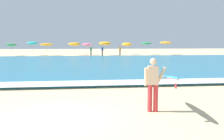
# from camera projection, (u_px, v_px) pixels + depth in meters

# --- Properties ---
(ground_plane) EXTENTS (160.00, 160.00, 0.00)m
(ground_plane) POSITION_uv_depth(u_px,v_px,m) (53.00, 118.00, 7.74)
(ground_plane) COLOR beige
(sea) EXTENTS (120.00, 28.00, 0.14)m
(sea) POSITION_uv_depth(u_px,v_px,m) (71.00, 64.00, 26.54)
(sea) COLOR teal
(sea) RESTS_ON ground
(surf_foam) EXTENTS (120.00, 1.78, 0.01)m
(surf_foam) POSITION_uv_depth(u_px,v_px,m) (63.00, 83.00, 13.32)
(surf_foam) COLOR white
(surf_foam) RESTS_ON sea
(surfer_with_board) EXTENTS (1.14, 2.72, 1.73)m
(surfer_with_board) POSITION_uv_depth(u_px,v_px,m) (161.00, 80.00, 8.37)
(surfer_with_board) COLOR red
(surfer_with_board) RESTS_ON ground
(beach_umbrella_0) EXTENTS (1.71, 1.73, 2.06)m
(beach_umbrella_0) POSITION_uv_depth(u_px,v_px,m) (11.00, 45.00, 42.71)
(beach_umbrella_0) COLOR beige
(beach_umbrella_0) RESTS_ON ground
(beach_umbrella_1) EXTENTS (1.77, 1.80, 2.38)m
(beach_umbrella_1) POSITION_uv_depth(u_px,v_px,m) (32.00, 43.00, 43.49)
(beach_umbrella_1) COLOR beige
(beach_umbrella_1) RESTS_ON ground
(beach_umbrella_2) EXTENTS (2.04, 2.06, 2.10)m
(beach_umbrella_2) POSITION_uv_depth(u_px,v_px,m) (47.00, 45.00, 42.96)
(beach_umbrella_2) COLOR beige
(beach_umbrella_2) RESTS_ON ground
(beach_umbrella_3) EXTENTS (2.10, 2.12, 2.22)m
(beach_umbrella_3) POSITION_uv_depth(u_px,v_px,m) (74.00, 44.00, 45.25)
(beach_umbrella_3) COLOR beige
(beach_umbrella_3) RESTS_ON ground
(beach_umbrella_4) EXTENTS (1.80, 1.80, 2.07)m
(beach_umbrella_4) POSITION_uv_depth(u_px,v_px,m) (87.00, 44.00, 45.81)
(beach_umbrella_4) COLOR beige
(beach_umbrella_4) RESTS_ON ground
(beach_umbrella_5) EXTENTS (2.08, 2.09, 2.33)m
(beach_umbrella_5) POSITION_uv_depth(u_px,v_px,m) (105.00, 43.00, 43.77)
(beach_umbrella_5) COLOR beige
(beach_umbrella_5) RESTS_ON ground
(beach_umbrella_6) EXTENTS (1.83, 1.88, 2.23)m
(beach_umbrella_6) POSITION_uv_depth(u_px,v_px,m) (127.00, 44.00, 46.74)
(beach_umbrella_6) COLOR beige
(beach_umbrella_6) RESTS_ON ground
(beach_umbrella_7) EXTENTS (1.80, 1.82, 2.27)m
(beach_umbrella_7) POSITION_uv_depth(u_px,v_px,m) (146.00, 43.00, 46.38)
(beach_umbrella_7) COLOR beige
(beach_umbrella_7) RESTS_ON ground
(beach_umbrella_8) EXTENTS (2.11, 2.11, 2.36)m
(beach_umbrella_8) POSITION_uv_depth(u_px,v_px,m) (166.00, 43.00, 45.94)
(beach_umbrella_8) COLOR beige
(beach_umbrella_8) RESTS_ON ground
(beachgoer_near_row_left) EXTENTS (0.32, 0.20, 1.58)m
(beachgoer_near_row_left) POSITION_uv_depth(u_px,v_px,m) (120.00, 50.00, 44.84)
(beachgoer_near_row_left) COLOR #383842
(beachgoer_near_row_left) RESTS_ON ground
(beachgoer_near_row_mid) EXTENTS (0.32, 0.20, 1.58)m
(beachgoer_near_row_mid) POSITION_uv_depth(u_px,v_px,m) (102.00, 51.00, 43.06)
(beachgoer_near_row_mid) COLOR #383842
(beachgoer_near_row_mid) RESTS_ON ground
(beachgoer_near_row_right) EXTENTS (0.32, 0.20, 1.58)m
(beachgoer_near_row_right) POSITION_uv_depth(u_px,v_px,m) (91.00, 51.00, 43.63)
(beachgoer_near_row_right) COLOR #383842
(beachgoer_near_row_right) RESTS_ON ground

